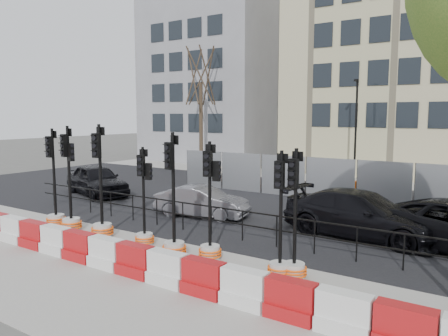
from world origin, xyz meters
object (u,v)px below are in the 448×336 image
Objects in this scene: traffic_signal_d at (144,222)px; traffic_signal_a at (55,206)px; car_c at (362,215)px; traffic_signal_h at (294,252)px; car_a at (97,180)px.

traffic_signal_a is at bearing 167.51° from traffic_signal_d.
traffic_signal_d is 6.98m from car_c.
traffic_signal_a is 1.10× the size of traffic_signal_h.
car_c is (13.15, -0.28, -0.01)m from car_a.
car_c is (0.32, 4.56, 0.10)m from traffic_signal_h.
traffic_signal_a is 4.26m from traffic_signal_d.
traffic_signal_h is 13.70m from car_a.
car_c is at bearing -72.96° from car_a.
car_c is at bearing 28.77° from traffic_signal_a.
traffic_signal_h reaches higher than car_c.
traffic_signal_d is at bearing -173.02° from traffic_signal_h.
traffic_signal_a is 1.16× the size of traffic_signal_d.
car_c is (9.55, 4.65, 0.03)m from traffic_signal_a.
traffic_signal_h is 4.57m from car_c.
traffic_signal_h reaches higher than car_a.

